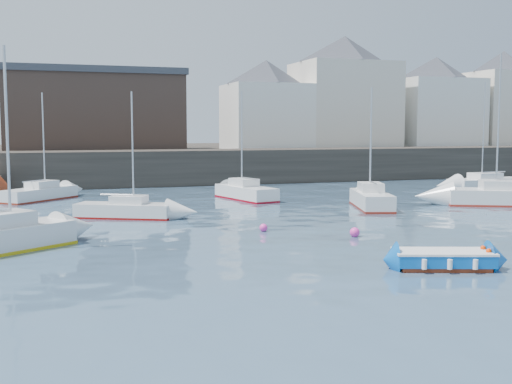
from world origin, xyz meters
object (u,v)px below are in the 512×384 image
object	(u,v)px
sailboat_g	(488,183)
buoy_mid	(355,237)
buoy_near	(263,231)
blue_dinghy	(443,259)
sailboat_d	(507,196)
sailboat_h	(40,193)
sailboat_f	(246,192)
sailboat_b	(125,210)
buoy_far	(133,215)
sailboat_c	(371,199)

from	to	relation	value
sailboat_g	buoy_mid	distance (m)	26.91
sailboat_g	buoy_near	bearing A→B (deg)	-149.32
blue_dinghy	sailboat_d	distance (m)	20.81
sailboat_d	sailboat_h	distance (m)	30.94
sailboat_d	buoy_near	size ratio (longest dim) A/B	24.84
blue_dinghy	sailboat_f	distance (m)	23.13
sailboat_g	buoy_mid	xyz separation A→B (m)	(-20.77, -17.10, -0.48)
sailboat_f	sailboat_g	xyz separation A→B (m)	(20.82, 0.96, -0.04)
sailboat_b	sailboat_d	xyz separation A→B (m)	(23.80, -1.97, 0.13)
sailboat_h	buoy_mid	distance (m)	24.33
sailboat_d	sailboat_g	distance (m)	11.30
sailboat_g	buoy_near	size ratio (longest dim) A/B	22.10
sailboat_h	buoy_far	size ratio (longest dim) A/B	20.49
sailboat_d	buoy_far	world-z (taller)	sailboat_d
sailboat_b	buoy_near	xyz separation A→B (m)	(5.68, -6.79, -0.45)
sailboat_b	sailboat_f	bearing A→B (deg)	36.10
sailboat_g	buoy_far	size ratio (longest dim) A/B	23.88
sailboat_c	buoy_far	world-z (taller)	sailboat_c
sailboat_c	sailboat_d	bearing A→B (deg)	-9.45
blue_dinghy	buoy_far	bearing A→B (deg)	115.49
sailboat_c	buoy_mid	distance (m)	10.76
sailboat_g	buoy_near	distance (m)	28.13
sailboat_d	sailboat_b	bearing A→B (deg)	175.26
sailboat_b	buoy_far	bearing A→B (deg)	62.70
sailboat_b	buoy_mid	bearing A→B (deg)	-46.36
buoy_near	sailboat_d	bearing A→B (deg)	14.89
sailboat_g	buoy_mid	world-z (taller)	sailboat_g
blue_dinghy	buoy_far	size ratio (longest dim) A/B	10.34
sailboat_h	buoy_near	world-z (taller)	sailboat_h
sailboat_b	sailboat_c	size ratio (longest dim) A/B	0.93
sailboat_d	sailboat_g	size ratio (longest dim) A/B	1.12
sailboat_g	sailboat_f	bearing A→B (deg)	-177.35
sailboat_g	sailboat_h	distance (m)	34.46
blue_dinghy	buoy_far	xyz separation A→B (m)	(-8.38, 17.58, -0.36)
sailboat_g	sailboat_c	bearing A→B (deg)	-151.72
blue_dinghy	sailboat_b	bearing A→B (deg)	118.36
sailboat_b	sailboat_h	bearing A→B (deg)	112.66
sailboat_f	sailboat_g	size ratio (longest dim) A/B	0.87
sailboat_c	sailboat_h	bearing A→B (deg)	150.04
blue_dinghy	buoy_mid	bearing A→B (deg)	88.57
sailboat_f	sailboat_h	bearing A→B (deg)	163.25
sailboat_h	buoy_mid	world-z (taller)	sailboat_h
sailboat_c	sailboat_d	xyz separation A→B (m)	(8.90, -1.48, 0.02)
sailboat_f	buoy_mid	bearing A→B (deg)	-89.81
sailboat_f	buoy_far	bearing A→B (deg)	-146.89
buoy_mid	sailboat_d	bearing A→B (deg)	27.25
sailboat_c	sailboat_g	world-z (taller)	sailboat_g
sailboat_h	buoy_near	xyz separation A→B (m)	(10.12, -17.45, -0.48)
sailboat_c	sailboat_f	xyz separation A→B (m)	(-5.85, 7.09, -0.04)
sailboat_h	buoy_near	distance (m)	20.18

